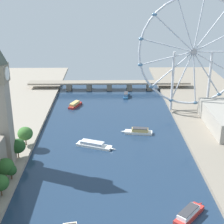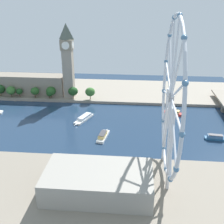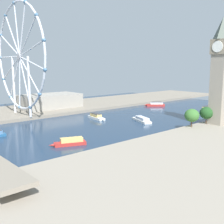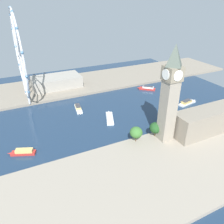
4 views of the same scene
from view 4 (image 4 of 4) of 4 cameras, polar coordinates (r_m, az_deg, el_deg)
ground_plane at (r=259.13m, az=-0.87°, el=-0.29°), size 380.13×380.13×0.00m
riverbank_left at (r=185.10m, az=13.48°, el=-13.80°), size 90.00×520.00×3.00m
riverbank_right at (r=348.40m, az=-8.29°, el=7.28°), size 90.00×520.00×3.00m
clock_tower at (r=194.43m, az=14.64°, el=4.52°), size 14.40×14.40×86.77m
parliament_block at (r=249.10m, az=26.71°, el=-0.85°), size 22.00×116.51×24.03m
tree_row_embankment at (r=234.52m, az=18.47°, el=-1.83°), size 14.49×123.39×14.66m
ferris_wheel at (r=292.39m, az=-22.69°, el=13.35°), size 104.62×3.20×108.87m
riverside_hall at (r=335.14m, az=-14.07°, el=7.58°), size 38.10×68.46×15.55m
tour_boat_0 at (r=268.81m, az=-8.66°, el=0.99°), size 27.38×9.84×5.41m
tour_boat_1 at (r=209.25m, az=-21.87°, el=-9.52°), size 13.23×23.80×4.98m
tour_boat_2 at (r=245.79m, az=-0.58°, el=-1.48°), size 32.02×16.99×4.36m
tour_boat_4 at (r=296.08m, az=18.71°, el=2.36°), size 11.84×31.03×5.25m
tour_boat_5 at (r=328.38m, az=9.03°, el=6.08°), size 21.24×23.07×5.49m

